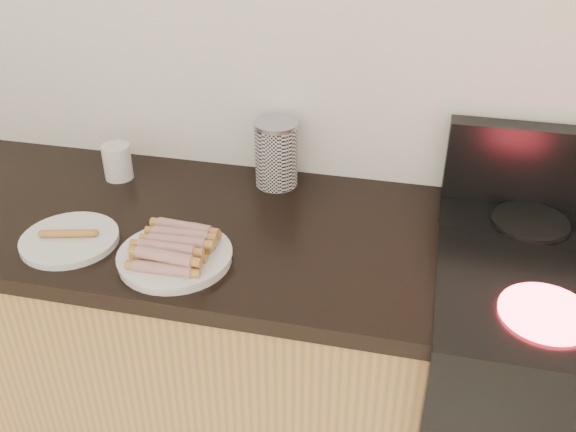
% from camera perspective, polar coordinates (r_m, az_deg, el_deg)
% --- Properties ---
extents(wall_back, '(4.00, 0.04, 2.60)m').
position_cam_1_polar(wall_back, '(1.63, 0.57, 16.57)').
color(wall_back, silver).
rests_on(wall_back, ground).
extents(cabinet_base, '(2.20, 0.59, 0.86)m').
position_cam_1_polar(cabinet_base, '(2.06, -21.23, -9.82)').
color(cabinet_base, '#B07248').
rests_on(cabinet_base, floor).
extents(counter_slab, '(2.20, 0.62, 0.04)m').
position_cam_1_polar(counter_slab, '(1.82, -23.93, 0.99)').
color(counter_slab, black).
rests_on(counter_slab, cabinet_base).
extents(stove, '(0.76, 0.65, 0.91)m').
position_cam_1_polar(stove, '(1.81, 23.89, -16.44)').
color(stove, black).
rests_on(stove, floor).
extents(burner_near_left, '(0.18, 0.18, 0.01)m').
position_cam_1_polar(burner_near_left, '(1.35, 21.96, -7.99)').
color(burner_near_left, '#FF1E2D').
rests_on(burner_near_left, stove).
extents(burner_far_left, '(0.18, 0.18, 0.01)m').
position_cam_1_polar(burner_far_left, '(1.62, 20.74, -0.47)').
color(burner_far_left, black).
rests_on(burner_far_left, stove).
extents(main_plate, '(0.29, 0.29, 0.02)m').
position_cam_1_polar(main_plate, '(1.43, -9.99, -3.69)').
color(main_plate, white).
rests_on(main_plate, counter_slab).
extents(side_plate, '(0.29, 0.29, 0.02)m').
position_cam_1_polar(side_plate, '(1.55, -18.83, -2.00)').
color(side_plate, white).
rests_on(side_plate, counter_slab).
extents(hotdog_pile, '(0.13, 0.17, 0.05)m').
position_cam_1_polar(hotdog_pile, '(1.41, -10.11, -2.63)').
color(hotdog_pile, maroon).
rests_on(hotdog_pile, main_plate).
extents(plain_sausages, '(0.12, 0.05, 0.02)m').
position_cam_1_polar(plain_sausages, '(1.54, -18.94, -1.47)').
color(plain_sausages, '#DE874C').
rests_on(plain_sausages, side_plate).
extents(canister, '(0.11, 0.11, 0.18)m').
position_cam_1_polar(canister, '(1.67, -1.05, 5.56)').
color(canister, white).
rests_on(canister, counter_slab).
extents(mug, '(0.08, 0.08, 0.09)m').
position_cam_1_polar(mug, '(1.78, -14.93, 4.68)').
color(mug, white).
rests_on(mug, counter_slab).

